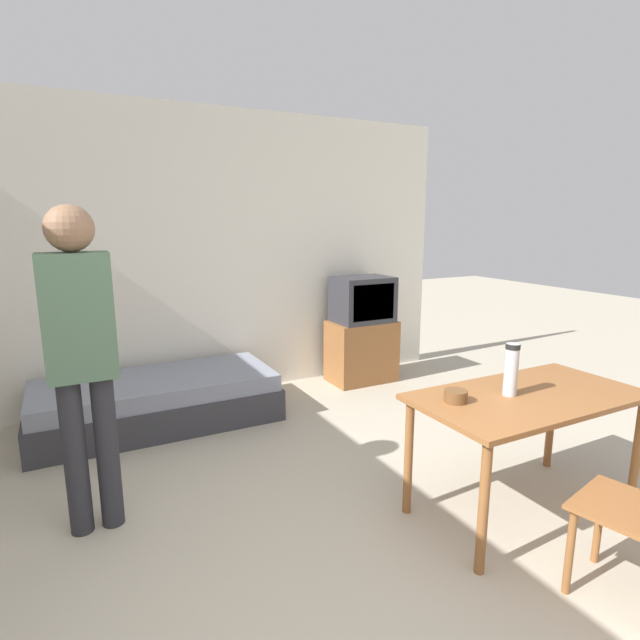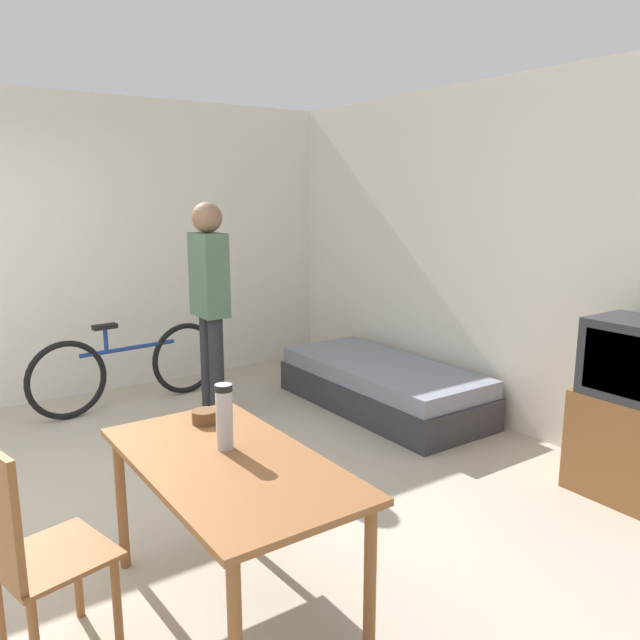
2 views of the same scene
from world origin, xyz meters
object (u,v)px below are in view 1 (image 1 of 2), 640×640
object	(u,v)px
person_standing	(81,347)
mate_bowl	(456,396)
tv	(362,331)
dining_table	(528,408)
daybed	(158,401)
thermos_flask	(511,367)

from	to	relation	value
person_standing	mate_bowl	bearing A→B (deg)	-25.99
tv	dining_table	size ratio (longest dim) A/B	0.83
daybed	person_standing	distance (m)	1.68
person_standing	mate_bowl	xyz separation A→B (m)	(1.78, -0.87, -0.29)
tv	person_standing	bearing A→B (deg)	-150.58
person_standing	thermos_flask	world-z (taller)	person_standing
daybed	person_standing	world-z (taller)	person_standing
mate_bowl	person_standing	bearing A→B (deg)	154.01
tv	mate_bowl	size ratio (longest dim) A/B	8.85
tv	person_standing	size ratio (longest dim) A/B	0.63
thermos_flask	mate_bowl	distance (m)	0.37
mate_bowl	tv	bearing A→B (deg)	69.29
daybed	dining_table	size ratio (longest dim) A/B	1.47
daybed	person_standing	bearing A→B (deg)	-112.81
daybed	tv	bearing A→B (deg)	4.88
tv	thermos_flask	world-z (taller)	tv
tv	thermos_flask	distance (m)	2.53
daybed	tv	distance (m)	2.16
dining_table	mate_bowl	size ratio (longest dim) A/B	10.64
dining_table	thermos_flask	world-z (taller)	thermos_flask
tv	dining_table	xyz separation A→B (m)	(-0.45, -2.48, 0.10)
person_standing	mate_bowl	size ratio (longest dim) A/B	14.11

